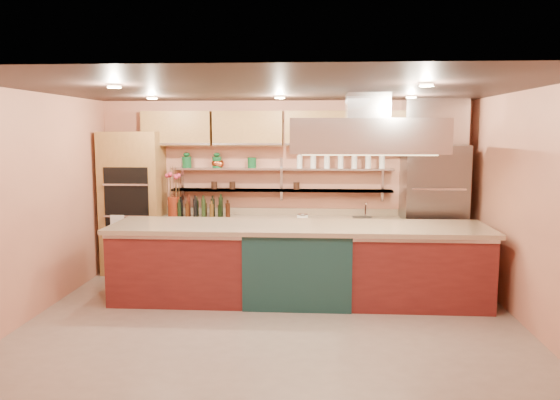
# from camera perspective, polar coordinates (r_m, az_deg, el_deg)

# --- Properties ---
(floor) EXTENTS (6.00, 5.00, 0.02)m
(floor) POSITION_cam_1_polar(r_m,az_deg,el_deg) (6.88, -0.67, -12.53)
(floor) COLOR gray
(floor) RESTS_ON ground
(ceiling) EXTENTS (6.00, 5.00, 0.02)m
(ceiling) POSITION_cam_1_polar(r_m,az_deg,el_deg) (6.49, -0.71, 11.52)
(ceiling) COLOR black
(ceiling) RESTS_ON wall_back
(wall_back) EXTENTS (6.00, 0.04, 2.80)m
(wall_back) POSITION_cam_1_polar(r_m,az_deg,el_deg) (9.01, 0.48, 1.43)
(wall_back) COLOR tan
(wall_back) RESTS_ON floor
(wall_front) EXTENTS (6.00, 0.04, 2.80)m
(wall_front) POSITION_cam_1_polar(r_m,az_deg,el_deg) (4.09, -3.29, -5.76)
(wall_front) COLOR tan
(wall_front) RESTS_ON floor
(wall_left) EXTENTS (0.04, 5.00, 2.80)m
(wall_left) POSITION_cam_1_polar(r_m,az_deg,el_deg) (7.39, -24.58, -0.54)
(wall_left) COLOR tan
(wall_left) RESTS_ON floor
(wall_right) EXTENTS (0.04, 5.00, 2.80)m
(wall_right) POSITION_cam_1_polar(r_m,az_deg,el_deg) (6.99, 24.67, -0.96)
(wall_right) COLOR tan
(wall_right) RESTS_ON floor
(oven_stack) EXTENTS (0.95, 0.64, 2.30)m
(oven_stack) POSITION_cam_1_polar(r_m,az_deg,el_deg) (9.19, -15.07, -0.28)
(oven_stack) COLOR olive
(oven_stack) RESTS_ON floor
(refrigerator) EXTENTS (0.95, 0.72, 2.10)m
(refrigerator) POSITION_cam_1_polar(r_m,az_deg,el_deg) (8.88, 15.67, -1.21)
(refrigerator) COLOR slate
(refrigerator) RESTS_ON floor
(back_counter) EXTENTS (3.84, 0.64, 0.93)m
(back_counter) POSITION_cam_1_polar(r_m,az_deg,el_deg) (8.86, 0.05, -4.79)
(back_counter) COLOR tan
(back_counter) RESTS_ON floor
(wall_shelf_lower) EXTENTS (3.60, 0.26, 0.03)m
(wall_shelf_lower) POSITION_cam_1_polar(r_m,az_deg,el_deg) (8.89, 0.12, 1.02)
(wall_shelf_lower) COLOR #B9BCC1
(wall_shelf_lower) RESTS_ON wall_back
(wall_shelf_upper) EXTENTS (3.60, 0.26, 0.03)m
(wall_shelf_upper) POSITION_cam_1_polar(r_m,az_deg,el_deg) (8.86, 0.12, 3.27)
(wall_shelf_upper) COLOR #B9BCC1
(wall_shelf_upper) RESTS_ON wall_back
(upper_cabinets) EXTENTS (4.60, 0.36, 0.55)m
(upper_cabinets) POSITION_cam_1_polar(r_m,az_deg,el_deg) (8.78, 0.43, 7.48)
(upper_cabinets) COLOR olive
(upper_cabinets) RESTS_ON wall_back
(range_hood) EXTENTS (2.00, 1.00, 0.45)m
(range_hood) POSITION_cam_1_polar(r_m,az_deg,el_deg) (7.33, 9.06, 6.64)
(range_hood) COLOR #B9BCC1
(range_hood) RESTS_ON ceiling
(ceiling_downlights) EXTENTS (4.00, 2.80, 0.02)m
(ceiling_downlights) POSITION_cam_1_polar(r_m,az_deg,el_deg) (6.68, -0.58, 11.14)
(ceiling_downlights) COLOR #FFE5A5
(ceiling_downlights) RESTS_ON ceiling
(island) EXTENTS (5.02, 1.11, 1.05)m
(island) POSITION_cam_1_polar(r_m,az_deg,el_deg) (7.52, 1.91, -6.54)
(island) COLOR maroon
(island) RESTS_ON floor
(flower_vase) EXTENTS (0.21, 0.21, 0.33)m
(flower_vase) POSITION_cam_1_polar(r_m,az_deg,el_deg) (8.98, -11.05, -0.70)
(flower_vase) COLOR maroon
(flower_vase) RESTS_ON back_counter
(oil_bottle_cluster) EXTENTS (0.93, 0.34, 0.29)m
(oil_bottle_cluster) POSITION_cam_1_polar(r_m,az_deg,el_deg) (8.87, -7.94, -0.85)
(oil_bottle_cluster) COLOR black
(oil_bottle_cluster) RESTS_ON back_counter
(kitchen_scale) EXTENTS (0.19, 0.16, 0.10)m
(kitchen_scale) POSITION_cam_1_polar(r_m,az_deg,el_deg) (8.71, 2.38, -1.58)
(kitchen_scale) COLOR silver
(kitchen_scale) RESTS_ON back_counter
(bar_faucet) EXTENTS (0.04, 0.04, 0.24)m
(bar_faucet) POSITION_cam_1_polar(r_m,az_deg,el_deg) (8.83, 8.90, -1.06)
(bar_faucet) COLOR silver
(bar_faucet) RESTS_ON back_counter
(copper_kettle) EXTENTS (0.21, 0.21, 0.13)m
(copper_kettle) POSITION_cam_1_polar(r_m,az_deg,el_deg) (8.97, -6.36, 3.79)
(copper_kettle) COLOR #C85A2E
(copper_kettle) RESTS_ON wall_shelf_upper
(green_canister) EXTENTS (0.19, 0.19, 0.17)m
(green_canister) POSITION_cam_1_polar(r_m,az_deg,el_deg) (8.89, -2.95, 3.92)
(green_canister) COLOR #0E4520
(green_canister) RESTS_ON wall_shelf_upper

